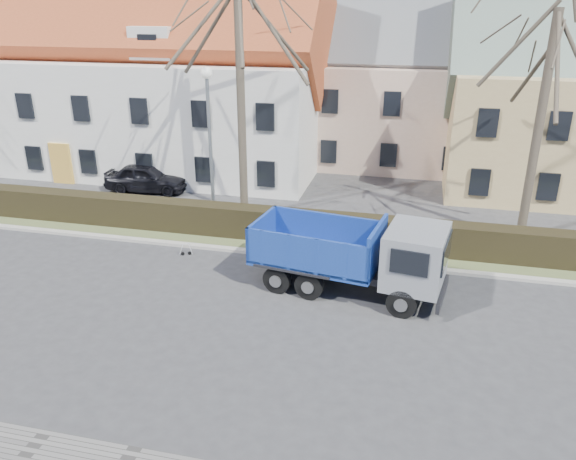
% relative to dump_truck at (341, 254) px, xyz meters
% --- Properties ---
extents(ground, '(120.00, 120.00, 0.00)m').
position_rel_dump_truck_xyz_m(ground, '(-3.33, -2.45, -1.35)').
color(ground, '#373739').
extents(curb_far, '(80.00, 0.30, 0.12)m').
position_rel_dump_truck_xyz_m(curb_far, '(-3.33, 2.15, -1.29)').
color(curb_far, '#ABA79C').
rests_on(curb_far, ground).
extents(grass_strip, '(80.00, 3.00, 0.10)m').
position_rel_dump_truck_xyz_m(grass_strip, '(-3.33, 3.75, -1.30)').
color(grass_strip, '#536036').
rests_on(grass_strip, ground).
extents(hedge, '(60.00, 0.90, 1.30)m').
position_rel_dump_truck_xyz_m(hedge, '(-3.33, 3.55, -0.70)').
color(hedge, black).
rests_on(hedge, ground).
extents(building_white, '(26.80, 10.80, 9.50)m').
position_rel_dump_truck_xyz_m(building_white, '(-16.33, 13.55, 3.40)').
color(building_white, silver).
rests_on(building_white, ground).
extents(building_pink, '(10.80, 8.80, 8.00)m').
position_rel_dump_truck_xyz_m(building_pink, '(0.67, 17.55, 2.65)').
color(building_pink, '#D1AB94').
rests_on(building_pink, ground).
extents(tree_1, '(9.20, 9.20, 12.65)m').
position_rel_dump_truck_xyz_m(tree_1, '(-5.33, 6.05, 4.98)').
color(tree_1, '#483E31').
rests_on(tree_1, ground).
extents(tree_2, '(8.00, 8.00, 11.00)m').
position_rel_dump_truck_xyz_m(tree_2, '(6.67, 6.05, 4.15)').
color(tree_2, '#483E31').
rests_on(tree_2, ground).
extents(dump_truck, '(7.03, 3.51, 2.69)m').
position_rel_dump_truck_xyz_m(dump_truck, '(0.00, 0.00, 0.00)').
color(dump_truck, navy).
rests_on(dump_truck, ground).
extents(streetlight, '(0.54, 0.54, 6.87)m').
position_rel_dump_truck_xyz_m(streetlight, '(-6.25, 4.55, 2.09)').
color(streetlight, gray).
rests_on(streetlight, ground).
extents(cart_frame, '(0.70, 0.57, 0.56)m').
position_rel_dump_truck_xyz_m(cart_frame, '(-6.41, 1.30, -1.07)').
color(cart_frame, silver).
rests_on(cart_frame, ground).
extents(parked_car_a, '(4.35, 2.01, 1.45)m').
position_rel_dump_truck_xyz_m(parked_car_a, '(-11.30, 8.29, -0.62)').
color(parked_car_a, black).
rests_on(parked_car_a, ground).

